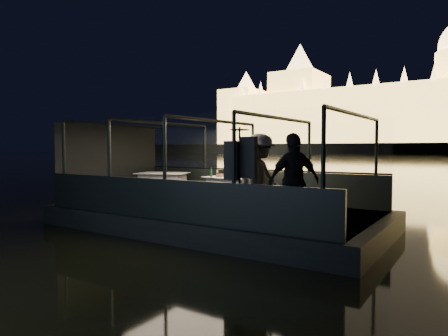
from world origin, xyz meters
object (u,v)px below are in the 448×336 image
Objects in this scene: chair_port_right at (253,187)px; person_woman_coral at (257,176)px; dining_table_central at (232,190)px; dining_table_aft at (163,186)px; passenger_stripe at (260,183)px; passenger_dark at (294,186)px; person_man_maroon at (238,176)px; coat_stand at (239,182)px; chair_port_left at (231,186)px; wine_bottle at (211,172)px.

chair_port_right is 0.53× the size of person_woman_coral.
chair_port_right is at bearing 44.36° from dining_table_central.
dining_table_aft is 0.98× the size of person_woman_coral.
person_woman_coral is 0.82× the size of passenger_stripe.
person_woman_coral is 3.29m from passenger_stripe.
person_woman_coral is at bearing -106.64° from passenger_dark.
person_man_maroon is at bearing 20.40° from dining_table_aft.
coat_stand reaches higher than dining_table_aft.
passenger_dark reaches higher than person_woman_coral.
dining_table_central is 0.95× the size of dining_table_aft.
chair_port_left is 0.48× the size of passenger_stripe.
dining_table_aft is 3.04m from chair_port_right.
dining_table_aft is 3.09m from person_woman_coral.
coat_stand is (2.22, -3.24, 0.45)m from chair_port_left.
person_man_maroon reaches higher than dining_table_central.
person_woman_coral is (-1.49, 3.50, -0.15)m from coat_stand.
chair_port_right is at bearing 42.55° from passenger_stripe.
passenger_stripe is 1.01m from passenger_dark.
chair_port_left is (-0.30, 0.46, 0.06)m from dining_table_central.
person_man_maroon is at bearing 145.96° from chair_port_right.
coat_stand is 3.35m from wine_bottle.
chair_port_right is (2.98, 0.58, 0.06)m from dining_table_aft.
chair_port_left is 1.10× the size of chair_port_right.
wine_bottle is (-0.20, -1.12, 0.17)m from person_man_maroon.
wine_bottle is (-0.90, -0.85, 0.47)m from chair_port_right.
person_woman_coral reaches higher than wine_bottle.
passenger_stripe is at bearing -23.89° from dining_table_aft.
passenger_dark is at bearing -55.61° from person_man_maroon.
coat_stand is at bearing -40.67° from passenger_dark.
wine_bottle is at bearing 66.08° from passenger_stripe.
person_woman_coral is at bearing 52.12° from wine_bottle.
chair_port_left is 0.40m from person_man_maroon.
dining_table_central is 1.76× the size of chair_port_right.
chair_port_right is at bearing 10.97° from dining_table_aft.
person_woman_coral is at bearing 58.99° from dining_table_central.
dining_table_aft is 1.04× the size of person_man_maroon.
person_man_maroon is 4.57m from passenger_dark.
passenger_dark is at bearing -65.20° from person_woman_coral.
coat_stand is (1.46, -3.23, 0.45)m from chair_port_right.
person_man_maroon is 3.67m from passenger_stripe.
chair_port_right is 0.41× the size of coat_stand.
person_woman_coral is (0.74, 0.26, 0.30)m from chair_port_left.
coat_stand reaches higher than dining_table_central.
dining_table_central is at bearing -148.60° from chair_port_right.
person_woman_coral reaches higher than dining_table_aft.
dining_table_central is at bearing 124.65° from coat_stand.
coat_stand is 1.10m from passenger_dark.
dining_table_aft is 5.26× the size of wine_bottle.
person_woman_coral is (2.95, 0.85, 0.36)m from dining_table_aft.
chair_port_right is 0.81m from person_man_maroon.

